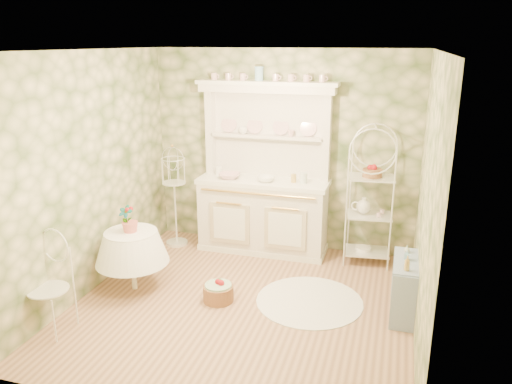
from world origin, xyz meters
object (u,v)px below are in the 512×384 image
(side_shelf, at_px, (404,288))
(cafe_chair, at_px, (49,294))
(kitchen_dresser, at_px, (263,170))
(round_table, at_px, (133,263))
(floor_basket, at_px, (218,292))
(bakers_rack, at_px, (371,194))
(birdcage_stand, at_px, (175,198))

(side_shelf, distance_m, cafe_chair, 3.61)
(kitchen_dresser, bearing_deg, cafe_chair, -120.19)
(round_table, relative_size, cafe_chair, 0.81)
(side_shelf, bearing_deg, round_table, -167.17)
(side_shelf, height_order, floor_basket, side_shelf)
(bakers_rack, relative_size, birdcage_stand, 1.36)
(birdcage_stand, bearing_deg, side_shelf, -18.96)
(birdcage_stand, height_order, floor_basket, birdcage_stand)
(round_table, distance_m, floor_basket, 1.06)
(bakers_rack, xyz_separation_m, birdcage_stand, (-2.65, -0.14, -0.25))
(birdcage_stand, distance_m, floor_basket, 1.87)
(round_table, bearing_deg, side_shelf, 5.69)
(side_shelf, height_order, birdcage_stand, birdcage_stand)
(floor_basket, bearing_deg, side_shelf, 8.41)
(bakers_rack, relative_size, floor_basket, 5.57)
(round_table, distance_m, cafe_chair, 1.08)
(bakers_rack, height_order, side_shelf, bakers_rack)
(bakers_rack, xyz_separation_m, floor_basket, (-1.51, -1.50, -0.83))
(kitchen_dresser, distance_m, birdcage_stand, 1.32)
(kitchen_dresser, xyz_separation_m, bakers_rack, (1.42, -0.02, -0.21))
(bakers_rack, relative_size, round_table, 2.90)
(cafe_chair, bearing_deg, bakers_rack, 49.09)
(cafe_chair, distance_m, floor_basket, 1.75)
(side_shelf, distance_m, round_table, 3.03)
(bakers_rack, xyz_separation_m, side_shelf, (0.46, -1.21, -0.63))
(cafe_chair, relative_size, floor_basket, 2.38)
(kitchen_dresser, relative_size, round_table, 3.54)
(kitchen_dresser, distance_m, floor_basket, 1.84)
(birdcage_stand, xyz_separation_m, floor_basket, (1.14, -1.36, -0.58))
(side_shelf, relative_size, round_table, 1.10)
(round_table, relative_size, floor_basket, 1.92)
(bakers_rack, xyz_separation_m, cafe_chair, (-2.90, -2.53, -0.54))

